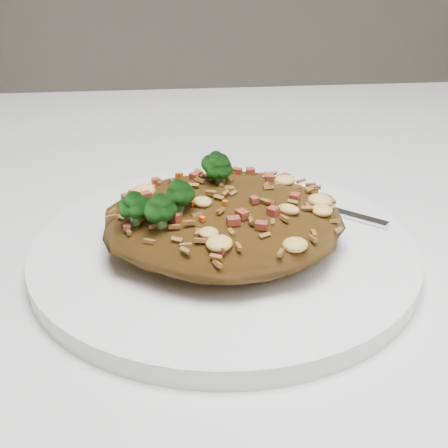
{
  "coord_description": "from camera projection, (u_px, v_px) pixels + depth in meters",
  "views": [
    {
      "loc": [
        -0.0,
        -0.44,
        0.98
      ],
      "look_at": [
        0.04,
        -0.06,
        0.78
      ],
      "focal_mm": 50.0,
      "sensor_mm": 36.0,
      "label": 1
    }
  ],
  "objects": [
    {
      "name": "dining_table",
      "position": [
        177.0,
        316.0,
        0.54
      ],
      "size": [
        1.2,
        0.8,
        0.75
      ],
      "color": "silver",
      "rests_on": "ground"
    },
    {
      "name": "plate",
      "position": [
        224.0,
        251.0,
        0.45
      ],
      "size": [
        0.27,
        0.27,
        0.01
      ],
      "primitive_type": "cylinder",
      "color": "white",
      "rests_on": "dining_table"
    },
    {
      "name": "fried_rice",
      "position": [
        222.0,
        211.0,
        0.43
      ],
      "size": [
        0.17,
        0.15,
        0.06
      ],
      "color": "brown",
      "rests_on": "plate"
    },
    {
      "name": "fork",
      "position": [
        300.0,
        201.0,
        0.5
      ],
      "size": [
        0.13,
        0.12,
        0.0
      ],
      "rotation": [
        0.0,
        0.0,
        -0.69
      ],
      "color": "silver",
      "rests_on": "plate"
    }
  ]
}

